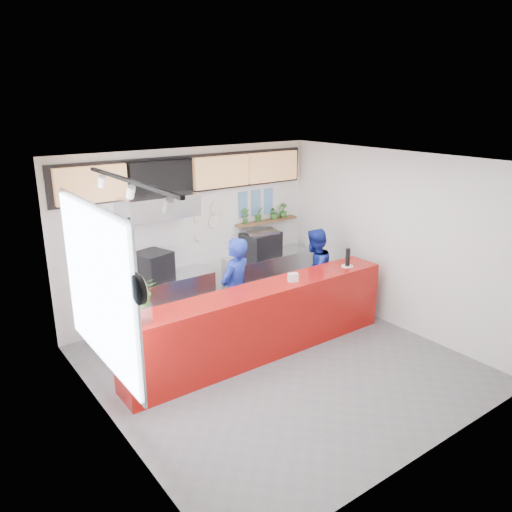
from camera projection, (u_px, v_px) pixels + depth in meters
floor at (278, 364)px, 7.45m from camera, size 5.00×5.00×0.00m
ceiling at (281, 162)px, 6.54m from camera, size 5.00×5.00×0.00m
wall_back at (192, 233)px, 8.92m from camera, size 5.00×0.00×5.00m
wall_left at (106, 312)px, 5.59m from camera, size 0.00×5.00×5.00m
wall_right at (395, 241)px, 8.40m from camera, size 0.00×5.00×5.00m
service_counter at (262, 321)px, 7.59m from camera, size 4.50×0.60×1.10m
cream_band at (190, 171)px, 8.58m from camera, size 5.00×0.02×0.80m
prep_bench at (162, 302)px, 8.55m from camera, size 1.80×0.60×0.90m
panini_oven at (153, 266)px, 8.27m from camera, size 0.65×0.65×0.47m
extraction_hood at (158, 205)px, 8.00m from camera, size 1.20×0.70×0.35m
hood_lip at (158, 218)px, 8.06m from camera, size 1.20×0.69×0.31m
right_bench at (268, 276)px, 9.85m from camera, size 1.80×0.60×0.90m
espresso_machine at (261, 244)px, 9.54m from camera, size 0.77×0.61×0.45m
espresso_tray at (261, 232)px, 9.46m from camera, size 0.69×0.55×0.06m
herb_shelf at (267, 221)px, 9.74m from camera, size 1.40×0.18×0.04m
menu_board_far_left at (92, 185)px, 7.52m from camera, size 1.10×0.10×0.55m
menu_board_mid_left at (162, 178)px, 8.18m from camera, size 1.10×0.10×0.55m
menu_board_mid_right at (221, 172)px, 8.83m from camera, size 1.10×0.10×0.55m
menu_board_far_right at (273, 167)px, 9.48m from camera, size 1.10×0.10×0.55m
soffit at (191, 174)px, 8.57m from camera, size 4.80×0.04×0.65m
window_pane at (98, 287)px, 5.77m from camera, size 0.04×2.20×1.90m
window_frame at (99, 287)px, 5.79m from camera, size 0.03×2.30×2.00m
wall_clock_rim at (138, 290)px, 4.75m from camera, size 0.05×0.30×0.30m
wall_clock_face at (141, 289)px, 4.77m from camera, size 0.02×0.26×0.26m
track_rail at (130, 181)px, 5.38m from camera, size 0.05×2.40×0.04m
dec_plate_a at (200, 218)px, 8.90m from camera, size 0.24×0.03×0.24m
dec_plate_b at (214, 221)px, 9.10m from camera, size 0.24×0.03×0.24m
dec_plate_c at (200, 234)px, 8.99m from camera, size 0.24×0.03×0.24m
dec_plate_d at (216, 207)px, 9.06m from camera, size 0.24×0.03×0.24m
photo_frame_a at (243, 198)px, 9.37m from camera, size 0.20×0.02×0.25m
photo_frame_b at (256, 196)px, 9.54m from camera, size 0.20×0.02×0.25m
photo_frame_c at (268, 195)px, 9.71m from camera, size 0.20×0.02×0.25m
photo_frame_d at (243, 211)px, 9.45m from camera, size 0.20×0.02×0.25m
photo_frame_e at (256, 209)px, 9.61m from camera, size 0.20×0.02×0.25m
photo_frame_f at (268, 207)px, 9.78m from camera, size 0.20×0.02×0.25m
staff_center at (235, 291)px, 7.90m from camera, size 0.74×0.61×1.75m
staff_right at (314, 273)px, 8.91m from camera, size 0.93×0.82×1.62m
herb_a at (245, 216)px, 9.40m from camera, size 0.19×0.16×0.31m
herb_b at (259, 214)px, 9.59m from camera, size 0.18×0.15×0.29m
herb_c at (275, 212)px, 9.81m from camera, size 0.25×0.22×0.27m
herb_d at (283, 210)px, 9.93m from camera, size 0.19×0.18×0.29m
glass_vase at (144, 313)px, 6.25m from camera, size 0.26×0.26×0.25m
basil_vase at (143, 291)px, 6.16m from camera, size 0.45×0.43×0.39m
napkin_holder at (293, 277)px, 7.66m from camera, size 0.17×0.14×0.13m
white_plate at (347, 266)px, 8.35m from camera, size 0.21×0.21×0.01m
pepper_mill at (348, 257)px, 8.31m from camera, size 0.08×0.08×0.30m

